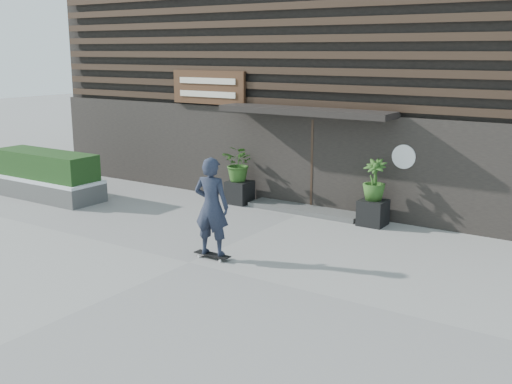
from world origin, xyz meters
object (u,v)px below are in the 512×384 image
Objects in this scene: planter_pot_left at (240,192)px; raised_bed at (47,188)px; planter_pot_right at (373,213)px; skateboarder at (212,207)px.

planter_pot_left reaches higher than raised_bed.
planter_pot_right is 0.17× the size of raised_bed.
planter_pot_left is 3.80m from planter_pot_right.
skateboarder is at bearing -12.64° from raised_bed.
skateboarder is (-1.67, -3.97, 0.75)m from planter_pot_right.
raised_bed is at bearing -153.62° from planter_pot_left.
planter_pot_left is at bearing 26.38° from raised_bed.
raised_bed is 7.20m from skateboarder.
planter_pot_left is 1.00× the size of planter_pot_right.
planter_pot_left and planter_pot_right have the same top height.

